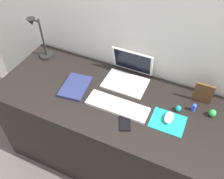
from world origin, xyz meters
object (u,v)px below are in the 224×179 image
keyboard (117,106)px  desk_lamp (40,39)px  toy_figurine_green (212,113)px  laptop (128,74)px  notebook_pad (75,86)px  cell_phone (125,122)px  toy_figurine_blue (194,107)px  toy_figurine_teal (178,108)px  picture_frame (203,93)px  mouse (169,118)px

keyboard → desk_lamp: (-0.73, 0.23, 0.17)m
keyboard → toy_figurine_green: 0.60m
laptop → notebook_pad: 0.39m
keyboard → cell_phone: (0.09, -0.10, -0.01)m
toy_figurine_green → toy_figurine_blue: (-0.11, -0.00, 0.01)m
cell_phone → keyboard: bearing=109.3°
keyboard → toy_figurine_teal: (0.36, 0.13, 0.01)m
keyboard → toy_figurine_green: bearing=17.8°
toy_figurine_blue → toy_figurine_teal: size_ratio=1.40×
keyboard → picture_frame: 0.56m
mouse → toy_figurine_teal: bearing=70.1°
mouse → toy_figurine_green: 0.28m
laptop → desk_lamp: 0.71m
picture_frame → keyboard: bearing=-149.9°
notebook_pad → toy_figurine_blue: 0.80m
cell_phone → desk_lamp: size_ratio=0.34×
laptop → mouse: (0.37, -0.24, -0.03)m
picture_frame → toy_figurine_blue: size_ratio=2.54×
laptop → notebook_pad: size_ratio=1.25×
mouse → desk_lamp: bearing=169.9°
laptop → toy_figurine_green: bearing=-9.0°
mouse → toy_figurine_teal: toy_figurine_teal is taller
mouse → desk_lamp: desk_lamp is taller
desk_lamp → toy_figurine_teal: (1.10, -0.09, -0.16)m
cell_phone → notebook_pad: size_ratio=0.53×
toy_figurine_green → toy_figurine_teal: bearing=-166.8°
cell_phone → laptop: bearing=84.5°
picture_frame → toy_figurine_teal: 0.19m
desk_lamp → notebook_pad: (0.39, -0.18, -0.17)m
toy_figurine_green → toy_figurine_blue: size_ratio=0.85×
mouse → toy_figurine_teal: 0.10m
laptop → mouse: bearing=-33.1°
cell_phone → toy_figurine_teal: (0.27, 0.23, 0.02)m
keyboard → mouse: 0.33m
keyboard → cell_phone: 0.13m
toy_figurine_green → picture_frame: bearing=131.7°
keyboard → desk_lamp: desk_lamp is taller
desk_lamp → toy_figurine_blue: (1.19, -0.05, -0.15)m
laptop → desk_lamp: desk_lamp is taller
cell_phone → toy_figurine_blue: bearing=12.8°
cell_phone → toy_figurine_green: 0.55m
cell_phone → toy_figurine_green: bearing=5.9°
cell_phone → picture_frame: 0.54m
mouse → picture_frame: picture_frame is taller
laptop → toy_figurine_teal: size_ratio=7.10×
laptop → toy_figurine_green: 0.61m
notebook_pad → toy_figurine_blue: (0.79, 0.13, 0.02)m
notebook_pad → toy_figurine_green: toy_figurine_green is taller
toy_figurine_green → toy_figurine_blue: bearing=-178.0°
notebook_pad → toy_figurine_teal: toy_figurine_teal is taller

